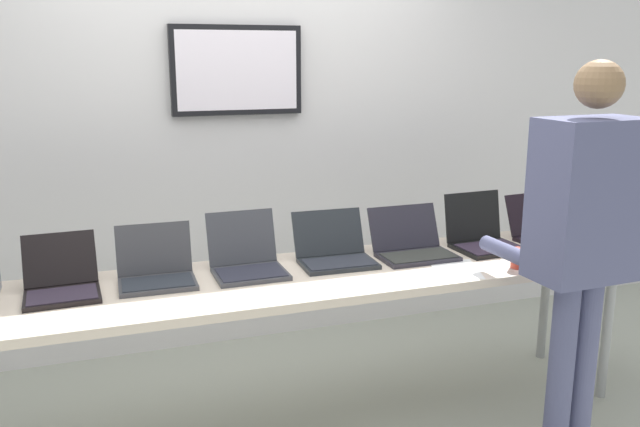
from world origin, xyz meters
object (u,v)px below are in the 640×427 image
Objects in this scene: workbench at (297,285)px; laptop_station_0 at (61,282)px; laptop_station_3 at (334,251)px; laptop_station_6 at (544,230)px; person at (584,228)px; laptop_station_1 at (156,270)px; laptop_station_2 at (247,259)px; coffee_mug at (519,258)px; laptop_station_4 at (412,245)px; laptop_station_5 at (483,236)px.

workbench is 1.02m from laptop_station_0.
laptop_station_3 is 0.99× the size of laptop_station_6.
laptop_station_6 is (1.46, 0.12, 0.10)m from workbench.
person reaches higher than laptop_station_3.
laptop_station_2 is (0.41, 0.01, 0.00)m from laptop_station_1.
person is 0.44m from coffee_mug.
laptop_station_2 is 0.84m from laptop_station_4.
laptop_station_3 is at bearing 155.04° from coffee_mug.
laptop_station_4 is 0.82m from laptop_station_6.
laptop_station_2 is 1.29m from coffee_mug.
workbench is at bearing -29.56° from laptop_station_2.
laptop_station_2 is 0.91× the size of laptop_station_4.
laptop_station_1 is 0.99× the size of laptop_station_2.
laptop_station_5 reaches higher than laptop_station_0.
laptop_station_2 is at bearing 178.56° from laptop_station_4.
laptop_station_3 reaches higher than workbench.
laptop_station_4 is 0.86m from person.
laptop_station_2 is at bearing 1.49° from laptop_station_1.
laptop_station_3 is (0.23, 0.12, 0.10)m from workbench.
laptop_station_2 is 0.93× the size of laptop_station_6.
laptop_station_4 reaches higher than coffee_mug.
laptop_station_6 is 0.21× the size of person.
laptop_station_0 is 2.07m from laptop_station_5.
laptop_station_2 reaches higher than laptop_station_3.
laptop_station_0 is 1.08× the size of laptop_station_2.
person reaches higher than laptop_station_5.
laptop_station_5 reaches higher than laptop_station_4.
laptop_station_0 is 0.81m from laptop_station_2.
laptop_station_4 is 1.02× the size of laptop_station_6.
person reaches higher than laptop_station_0.
laptop_station_5 is at bearing -0.00° from laptop_station_1.
workbench is at bearing 166.33° from coffee_mug.
laptop_station_6 reaches higher than coffee_mug.
laptop_station_2 is at bearing 179.51° from laptop_station_5.
laptop_station_3 is at bearing 176.35° from laptop_station_4.
laptop_station_6 is at bearing 1.99° from laptop_station_4.
coffee_mug is (2.04, -0.34, -0.01)m from laptop_station_0.
laptop_station_6 is at bearing 41.14° from coffee_mug.
laptop_station_0 is 0.98× the size of laptop_station_4.
laptop_station_5 is 0.40m from laptop_station_6.
laptop_station_3 is 3.91× the size of coffee_mug.
coffee_mug is (0.80, -0.37, -0.01)m from laptop_station_3.
laptop_station_6 is (0.82, 0.03, 0.00)m from laptop_station_4.
laptop_station_3 is 1.23m from laptop_station_6.
laptop_station_5 is at bearing 85.70° from coffee_mug.
laptop_station_0 is 0.21× the size of person.
laptop_station_3 reaches higher than laptop_station_0.
laptop_station_2 is at bearing 150.44° from workbench.
laptop_station_2 is 0.98× the size of laptop_station_5.
laptop_station_5 is (0.42, 0.01, 0.01)m from laptop_station_4.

